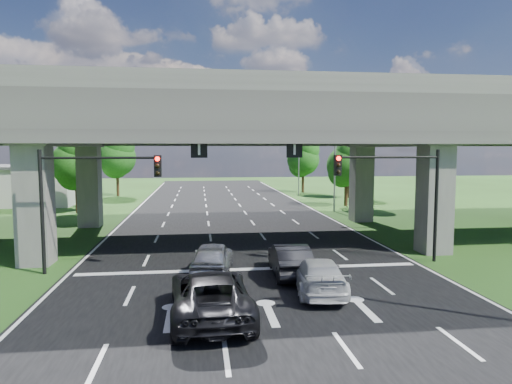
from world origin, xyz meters
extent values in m
plane|color=#224014|center=(0.00, 0.00, 0.00)|extent=(160.00, 160.00, 0.00)
cube|color=black|center=(0.00, 10.00, 0.01)|extent=(18.00, 120.00, 0.03)
cube|color=#363431|center=(0.00, 12.00, 8.00)|extent=(80.00, 15.00, 2.00)
cube|color=#65635D|center=(0.00, 4.75, 9.50)|extent=(80.00, 0.50, 1.00)
cube|color=#65635D|center=(0.00, 19.25, 9.50)|extent=(80.00, 0.50, 1.00)
cube|color=#65635D|center=(-11.00, 6.00, 3.50)|extent=(1.60, 1.60, 7.00)
cube|color=#65635D|center=(-11.00, 18.00, 3.50)|extent=(1.60, 1.60, 7.00)
cube|color=#65635D|center=(11.00, 6.00, 3.50)|extent=(1.60, 1.60, 7.00)
cube|color=#65635D|center=(11.00, 18.00, 3.50)|extent=(1.60, 1.60, 7.00)
cube|color=black|center=(-2.50, 5.00, 6.00)|extent=(0.85, 0.06, 0.85)
cube|color=black|center=(2.50, 5.00, 6.00)|extent=(0.85, 0.06, 0.85)
cylinder|color=black|center=(10.00, 4.00, 3.00)|extent=(0.18, 0.18, 6.00)
cylinder|color=black|center=(7.25, 4.00, 5.60)|extent=(5.50, 0.12, 0.12)
cube|color=black|center=(4.50, 3.82, 5.20)|extent=(0.35, 0.28, 1.05)
sphere|color=#FF0C05|center=(4.50, 3.66, 5.55)|extent=(0.22, 0.22, 0.22)
cylinder|color=black|center=(-10.00, 4.00, 3.00)|extent=(0.18, 0.18, 6.00)
cylinder|color=black|center=(-7.25, 4.00, 5.60)|extent=(5.50, 0.12, 0.12)
cube|color=black|center=(-4.50, 3.82, 5.20)|extent=(0.35, 0.28, 1.05)
sphere|color=#FF0C05|center=(-4.50, 3.66, 5.55)|extent=(0.22, 0.22, 0.22)
cylinder|color=gray|center=(10.50, 24.00, 5.00)|extent=(0.16, 0.16, 10.00)
cylinder|color=gray|center=(9.00, 24.00, 9.70)|extent=(3.00, 0.10, 0.10)
cube|color=gray|center=(7.50, 24.00, 9.60)|extent=(0.60, 0.25, 0.18)
cylinder|color=gray|center=(10.50, 40.00, 5.00)|extent=(0.16, 0.16, 10.00)
cylinder|color=gray|center=(9.00, 40.00, 9.70)|extent=(3.00, 0.10, 0.10)
cube|color=gray|center=(7.50, 40.00, 9.60)|extent=(0.60, 0.25, 0.18)
cylinder|color=black|center=(-14.00, 26.00, 1.65)|extent=(0.36, 0.36, 3.30)
sphere|color=#1C4B14|center=(-14.00, 26.00, 4.65)|extent=(4.50, 4.50, 4.50)
sphere|color=#1C4B14|center=(-13.60, 25.70, 6.00)|extent=(3.60, 3.60, 3.60)
sphere|color=#1C4B14|center=(-14.30, 26.40, 3.75)|extent=(3.30, 3.30, 3.30)
cylinder|color=black|center=(-17.00, 34.00, 1.43)|extent=(0.36, 0.36, 2.86)
sphere|color=#1C4B14|center=(-17.00, 34.00, 4.03)|extent=(3.90, 3.90, 3.90)
sphere|color=#1C4B14|center=(-16.60, 33.70, 5.20)|extent=(3.12, 3.12, 3.12)
sphere|color=#1C4B14|center=(-17.30, 34.40, 3.25)|extent=(2.86, 2.86, 2.86)
cylinder|color=black|center=(-13.00, 42.00, 1.76)|extent=(0.36, 0.36, 3.52)
sphere|color=#1C4B14|center=(-13.00, 42.00, 4.96)|extent=(4.80, 4.80, 4.80)
sphere|color=#1C4B14|center=(-12.60, 41.70, 6.40)|extent=(3.84, 3.84, 3.84)
sphere|color=#1C4B14|center=(-13.30, 42.40, 4.00)|extent=(3.52, 3.52, 3.52)
cylinder|color=black|center=(13.00, 28.00, 1.54)|extent=(0.36, 0.36, 3.08)
sphere|color=#1C4B14|center=(13.00, 28.00, 4.34)|extent=(4.20, 4.20, 4.20)
sphere|color=#1C4B14|center=(13.40, 27.70, 5.60)|extent=(3.36, 3.36, 3.36)
sphere|color=#1C4B14|center=(12.70, 28.40, 3.50)|extent=(3.08, 3.08, 3.08)
cylinder|color=black|center=(16.00, 36.00, 1.43)|extent=(0.36, 0.36, 2.86)
sphere|color=#1C4B14|center=(16.00, 36.00, 4.03)|extent=(3.90, 3.90, 3.90)
sphere|color=#1C4B14|center=(16.40, 35.70, 5.20)|extent=(3.12, 3.12, 3.12)
sphere|color=#1C4B14|center=(15.70, 36.40, 3.25)|extent=(2.86, 2.86, 2.86)
cylinder|color=black|center=(12.00, 44.00, 1.65)|extent=(0.36, 0.36, 3.30)
sphere|color=#1C4B14|center=(12.00, 44.00, 4.65)|extent=(4.50, 4.50, 4.50)
sphere|color=#1C4B14|center=(12.40, 43.70, 6.00)|extent=(3.60, 3.60, 3.60)
sphere|color=#1C4B14|center=(11.70, 44.40, 3.75)|extent=(3.30, 3.30, 3.30)
imported|color=#A2A4AA|center=(-1.91, 2.92, 0.80)|extent=(2.43, 4.73, 1.54)
imported|color=black|center=(1.72, 2.15, 0.79)|extent=(1.79, 4.67, 1.52)
imported|color=#BDBDBD|center=(2.41, -0.50, 0.73)|extent=(2.48, 5.04, 1.41)
imported|color=black|center=(-2.16, -2.83, 0.86)|extent=(2.99, 6.06, 1.65)
camera|label=1|loc=(-2.52, -18.72, 5.98)|focal=32.00mm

